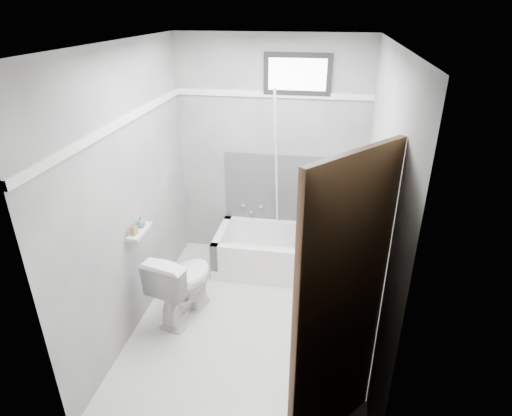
% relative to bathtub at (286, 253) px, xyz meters
% --- Properties ---
extents(floor, '(2.60, 2.60, 0.00)m').
position_rel_bathtub_xyz_m(floor, '(-0.23, -0.93, -0.21)').
color(floor, white).
rests_on(floor, ground).
extents(ceiling, '(2.60, 2.60, 0.00)m').
position_rel_bathtub_xyz_m(ceiling, '(-0.23, -0.93, 2.19)').
color(ceiling, silver).
rests_on(ceiling, floor).
extents(wall_back, '(2.00, 0.02, 2.40)m').
position_rel_bathtub_xyz_m(wall_back, '(-0.23, 0.37, 0.99)').
color(wall_back, slate).
rests_on(wall_back, floor).
extents(wall_front, '(2.00, 0.02, 2.40)m').
position_rel_bathtub_xyz_m(wall_front, '(-0.23, -2.23, 0.99)').
color(wall_front, slate).
rests_on(wall_front, floor).
extents(wall_left, '(0.02, 2.60, 2.40)m').
position_rel_bathtub_xyz_m(wall_left, '(-1.23, -0.93, 0.99)').
color(wall_left, slate).
rests_on(wall_left, floor).
extents(wall_right, '(0.02, 2.60, 2.40)m').
position_rel_bathtub_xyz_m(wall_right, '(0.77, -0.93, 0.99)').
color(wall_right, slate).
rests_on(wall_right, floor).
extents(bathtub, '(1.50, 0.70, 0.42)m').
position_rel_bathtub_xyz_m(bathtub, '(0.00, 0.00, 0.00)').
color(bathtub, white).
rests_on(bathtub, floor).
extents(office_chair, '(0.77, 0.77, 1.09)m').
position_rel_bathtub_xyz_m(office_chair, '(0.43, 0.03, 0.46)').
color(office_chair, '#5B5B5F').
rests_on(office_chair, bathtub).
extents(toilet, '(0.56, 0.78, 0.69)m').
position_rel_bathtub_xyz_m(toilet, '(-0.85, -0.89, 0.14)').
color(toilet, white).
rests_on(toilet, floor).
extents(door, '(0.78, 0.78, 2.00)m').
position_rel_bathtub_xyz_m(door, '(0.75, -2.21, 0.79)').
color(door, brown).
rests_on(door, floor).
extents(window, '(0.66, 0.04, 0.40)m').
position_rel_bathtub_xyz_m(window, '(0.02, 0.36, 1.81)').
color(window, black).
rests_on(window, wall_back).
extents(backerboard, '(1.50, 0.02, 0.78)m').
position_rel_bathtub_xyz_m(backerboard, '(0.02, 0.36, 0.59)').
color(backerboard, '#4C4C4F').
rests_on(backerboard, wall_back).
extents(trim_back, '(2.00, 0.02, 0.06)m').
position_rel_bathtub_xyz_m(trim_back, '(-0.23, 0.36, 1.61)').
color(trim_back, white).
rests_on(trim_back, wall_back).
extents(trim_left, '(0.02, 2.60, 0.06)m').
position_rel_bathtub_xyz_m(trim_left, '(-1.22, -0.93, 1.61)').
color(trim_left, white).
rests_on(trim_left, wall_left).
extents(pole, '(0.02, 0.60, 1.87)m').
position_rel_bathtub_xyz_m(pole, '(-0.14, 0.13, 0.84)').
color(pole, white).
rests_on(pole, bathtub).
extents(shelf, '(0.10, 0.32, 0.02)m').
position_rel_bathtub_xyz_m(shelf, '(-1.16, -0.99, 0.69)').
color(shelf, silver).
rests_on(shelf, wall_left).
extents(soap_bottle_a, '(0.06, 0.06, 0.11)m').
position_rel_bathtub_xyz_m(soap_bottle_a, '(-1.17, -1.07, 0.76)').
color(soap_bottle_a, '#99874C').
rests_on(soap_bottle_a, shelf).
extents(soap_bottle_b, '(0.11, 0.11, 0.10)m').
position_rel_bathtub_xyz_m(soap_bottle_b, '(-1.17, -0.93, 0.75)').
color(soap_bottle_b, slate).
rests_on(soap_bottle_b, shelf).
extents(faucet, '(0.26, 0.10, 0.16)m').
position_rel_bathtub_xyz_m(faucet, '(-0.43, 0.34, 0.34)').
color(faucet, silver).
rests_on(faucet, wall_back).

